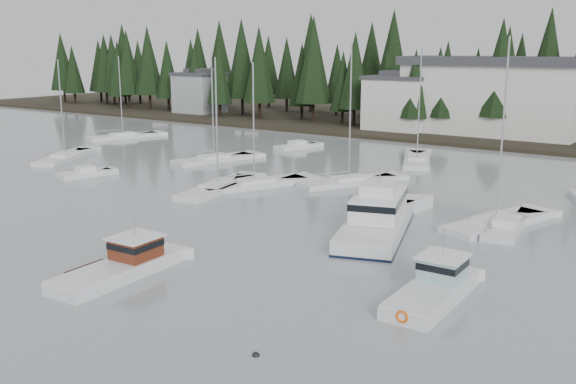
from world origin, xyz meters
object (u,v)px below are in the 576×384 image
at_px(sailboat_3, 65,159).
at_px(sailboat_5, 123,138).
at_px(house_west, 398,102).
at_px(cabin_cruiser_center, 377,221).
at_px(runabout_0, 85,175).
at_px(runabout_3, 297,147).
at_px(lobster_boat_teal, 434,291).
at_px(sailboat_12, 218,189).
at_px(harbor_inn, 507,97).
at_px(sailboat_6, 417,162).
at_px(lobster_boat_brown, 120,268).
at_px(sailboat_8, 214,161).
at_px(sailboat_10, 349,183).
at_px(house_far_west, 199,92).
at_px(runabout_1, 505,229).
at_px(sailboat_4, 254,186).
at_px(sailboat_1, 496,225).

bearing_deg(sailboat_3, sailboat_5, 0.12).
bearing_deg(house_west, cabin_cruiser_center, -66.24).
xyz_separation_m(runabout_0, runabout_3, (7.52, 27.13, 0.00)).
bearing_deg(lobster_boat_teal, sailboat_12, 62.08).
height_order(harbor_inn, sailboat_6, sailboat_6).
relative_size(lobster_boat_brown, sailboat_12, 0.65).
xyz_separation_m(sailboat_8, sailboat_10, (18.70, -2.05, 0.01)).
bearing_deg(lobster_boat_teal, cabin_cruiser_center, 39.57).
height_order(house_far_west, sailboat_3, sailboat_3).
bearing_deg(runabout_1, sailboat_6, 28.87).
distance_m(sailboat_3, sailboat_6, 40.53).
xyz_separation_m(lobster_boat_brown, sailboat_12, (-10.04, 20.16, -0.39)).
xyz_separation_m(lobster_boat_teal, sailboat_4, (-24.33, 16.38, -0.43)).
bearing_deg(sailboat_10, house_west, 46.12).
height_order(lobster_boat_teal, sailboat_10, sailboat_10).
height_order(sailboat_3, runabout_0, sailboat_3).
bearing_deg(sailboat_8, sailboat_4, -107.95).
bearing_deg(sailboat_5, sailboat_1, -87.58).
bearing_deg(lobster_boat_brown, runabout_3, 19.14).
relative_size(house_west, lobster_boat_brown, 1.18).
bearing_deg(sailboat_4, sailboat_10, -23.77).
relative_size(sailboat_10, runabout_0, 2.42).
height_order(cabin_cruiser_center, sailboat_8, sailboat_8).
relative_size(lobster_boat_teal, sailboat_5, 0.61).
relative_size(house_far_west, runabout_1, 1.22).
relative_size(lobster_boat_teal, runabout_0, 1.31).
xyz_separation_m(house_west, sailboat_6, (12.81, -22.08, -4.59)).
distance_m(lobster_boat_brown, sailboat_10, 29.25).
height_order(sailboat_4, sailboat_8, sailboat_8).
bearing_deg(lobster_boat_teal, sailboat_4, 55.17).
distance_m(sailboat_3, runabout_3, 28.22).
xyz_separation_m(lobster_boat_teal, sailboat_3, (-51.59, 15.79, -0.43)).
bearing_deg(lobster_boat_teal, sailboat_3, 72.11).
bearing_deg(sailboat_12, sailboat_6, -30.55).
height_order(lobster_boat_teal, sailboat_5, sailboat_5).
bearing_deg(runabout_1, sailboat_10, 58.31).
xyz_separation_m(house_far_west, sailboat_5, (12.34, -29.78, -4.35)).
height_order(lobster_boat_brown, sailboat_10, sailboat_10).
height_order(sailboat_6, sailboat_12, sailboat_6).
distance_m(sailboat_5, sailboat_6, 42.86).
bearing_deg(sailboat_10, house_far_west, 82.02).
distance_m(sailboat_12, runabout_0, 15.50).
relative_size(sailboat_3, sailboat_5, 0.99).
xyz_separation_m(sailboat_3, runabout_3, (17.72, 21.96, 0.08)).
bearing_deg(sailboat_12, runabout_1, -96.82).
xyz_separation_m(house_far_west, runabout_1, (71.29, -46.53, -4.27)).
xyz_separation_m(cabin_cruiser_center, lobster_boat_teal, (8.06, -9.45, -0.32)).
xyz_separation_m(cabin_cruiser_center, sailboat_12, (-18.08, 3.90, -0.75)).
distance_m(cabin_cruiser_center, sailboat_10, 16.12).
bearing_deg(sailboat_4, sailboat_1, -67.22).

